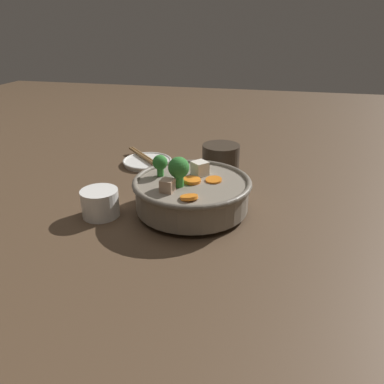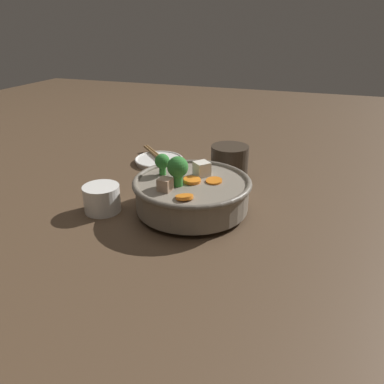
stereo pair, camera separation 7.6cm
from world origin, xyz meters
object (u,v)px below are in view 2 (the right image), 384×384
at_px(chopsticks_pair, 159,157).
at_px(side_saucer, 159,160).
at_px(tea_cup, 102,198).
at_px(dark_mug, 230,161).
at_px(stirfry_bowl, 192,191).

bearing_deg(chopsticks_pair, side_saucer, 0.00).
distance_m(side_saucer, tea_cup, 0.30).
height_order(side_saucer, dark_mug, dark_mug).
relative_size(stirfry_bowl, side_saucer, 1.80).
bearing_deg(dark_mug, chopsticks_pair, 80.99).
distance_m(tea_cup, chopsticks_pair, 0.30).
bearing_deg(chopsticks_pair, dark_mug, -99.01).
bearing_deg(dark_mug, stirfry_bowl, 172.70).
distance_m(dark_mug, chopsticks_pair, 0.21).
distance_m(side_saucer, chopsticks_pair, 0.01).
bearing_deg(stirfry_bowl, dark_mug, -7.30).
distance_m(stirfry_bowl, chopsticks_pair, 0.30).
height_order(side_saucer, tea_cup, tea_cup).
bearing_deg(stirfry_bowl, side_saucer, 36.93).
relative_size(stirfry_bowl, tea_cup, 3.21).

